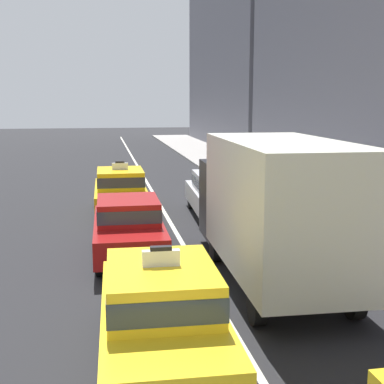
% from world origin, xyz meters
% --- Properties ---
extents(lane_stripe_left_right, '(0.14, 80.00, 0.01)m').
position_xyz_m(lane_stripe_left_right, '(0.00, 20.00, 0.00)').
color(lane_stripe_left_right, silver).
rests_on(lane_stripe_left_right, ground).
extents(sidewalk_curb, '(4.00, 90.00, 0.15)m').
position_xyz_m(sidewalk_curb, '(5.60, 15.00, 0.07)').
color(sidewalk_curb, '#9E9993').
rests_on(sidewalk_curb, ground).
extents(taxi_left_second, '(1.92, 4.60, 1.96)m').
position_xyz_m(taxi_left_second, '(-1.41, 7.63, 0.88)').
color(taxi_left_second, black).
rests_on(taxi_left_second, ground).
extents(sedan_left_third, '(1.80, 4.32, 1.58)m').
position_xyz_m(sedan_left_third, '(-1.60, 13.52, 0.85)').
color(sedan_left_third, black).
rests_on(sedan_left_third, ground).
extents(taxi_left_fourth, '(1.84, 4.57, 1.96)m').
position_xyz_m(taxi_left_fourth, '(-1.60, 18.77, 0.88)').
color(taxi_left_fourth, black).
rests_on(taxi_left_fourth, ground).
extents(box_truck_right_second, '(2.42, 7.01, 3.27)m').
position_xyz_m(box_truck_right_second, '(1.51, 11.20, 1.78)').
color(box_truck_right_second, black).
rests_on(box_truck_right_second, ground).
extents(sedan_right_third, '(1.96, 4.38, 1.58)m').
position_xyz_m(sedan_right_third, '(1.77, 17.96, 0.85)').
color(sedan_right_third, black).
rests_on(sedan_right_third, ground).
extents(pedestrian_mid_block, '(0.47, 0.24, 1.74)m').
position_xyz_m(pedestrian_mid_block, '(5.95, 14.32, 1.02)').
color(pedestrian_mid_block, '#23232D').
rests_on(pedestrian_mid_block, sidewalk_curb).
extents(pedestrian_by_storefront, '(0.47, 0.24, 1.72)m').
position_xyz_m(pedestrian_by_storefront, '(5.40, 16.75, 1.01)').
color(pedestrian_by_storefront, '#473828').
rests_on(pedestrian_by_storefront, sidewalk_curb).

